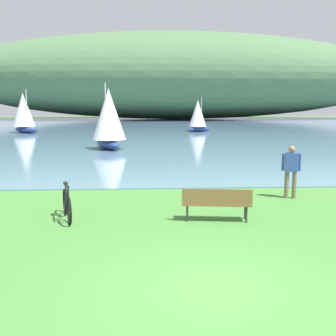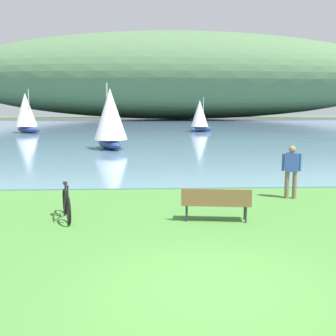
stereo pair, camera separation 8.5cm
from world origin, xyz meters
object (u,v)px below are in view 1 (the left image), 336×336
object	(u,v)px
sailboat_toward_hillside	(109,118)
sailboat_far_off	(24,112)
bicycle_leaning_near_bench	(67,205)
person_at_shoreline	(291,168)
sailboat_mid_bay	(198,115)
park_bench_near_camera	(217,201)

from	to	relation	value
sailboat_toward_hillside	sailboat_far_off	size ratio (longest dim) A/B	0.97
bicycle_leaning_near_bench	person_at_shoreline	world-z (taller)	person_at_shoreline
person_at_shoreline	sailboat_mid_bay	xyz separation A→B (m)	(0.95, 32.40, 0.81)
sailboat_mid_bay	park_bench_near_camera	bearing A→B (deg)	-96.18
person_at_shoreline	sailboat_far_off	size ratio (longest dim) A/B	0.38
sailboat_mid_bay	sailboat_far_off	bearing A→B (deg)	-177.05
park_bench_near_camera	sailboat_far_off	size ratio (longest dim) A/B	0.41
park_bench_near_camera	bicycle_leaning_near_bench	world-z (taller)	bicycle_leaning_near_bench
bicycle_leaning_near_bench	person_at_shoreline	bearing A→B (deg)	17.86
park_bench_near_camera	person_at_shoreline	distance (m)	3.84
park_bench_near_camera	sailboat_far_off	world-z (taller)	sailboat_far_off
sailboat_mid_bay	person_at_shoreline	bearing A→B (deg)	-91.69
park_bench_near_camera	sailboat_toward_hillside	size ratio (longest dim) A/B	0.42
bicycle_leaning_near_bench	sailboat_toward_hillside	bearing A→B (deg)	91.26
park_bench_near_camera	sailboat_mid_bay	distance (m)	35.17
bicycle_leaning_near_bench	sailboat_mid_bay	bearing A→B (deg)	77.44
sailboat_far_off	sailboat_mid_bay	bearing A→B (deg)	2.95
bicycle_leaning_near_bench	sailboat_mid_bay	distance (m)	35.45
sailboat_far_off	sailboat_toward_hillside	bearing A→B (deg)	-58.33
park_bench_near_camera	sailboat_toward_hillside	xyz separation A→B (m)	(-4.29, 17.38, 1.58)
person_at_shoreline	sailboat_far_off	distance (m)	35.95
person_at_shoreline	bicycle_leaning_near_bench	bearing A→B (deg)	-162.14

